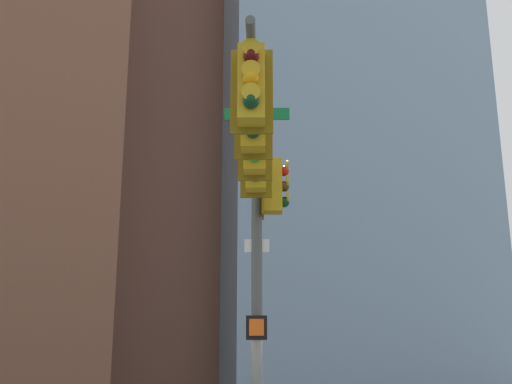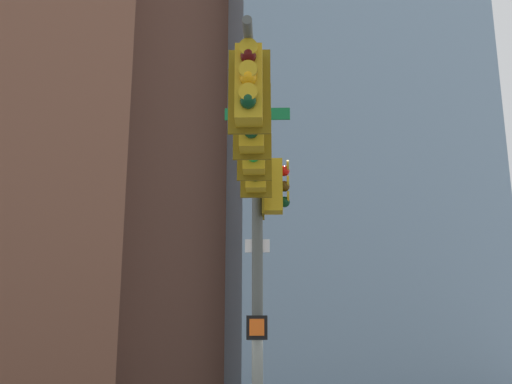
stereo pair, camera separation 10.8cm
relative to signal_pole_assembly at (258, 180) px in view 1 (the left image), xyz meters
The scene contains 3 objects.
signal_pole_assembly is the anchor object (origin of this frame).
building_brick_nearside 45.34m from the signal_pole_assembly, 17.50° to the right, with size 18.09×19.42×35.47m, color brown.
building_glass_tower 53.54m from the signal_pole_assembly, 32.09° to the right, with size 22.63×24.83×55.78m, color #7A99B2.
Camera 1 is at (-10.54, 5.19, 1.95)m, focal length 46.54 mm.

